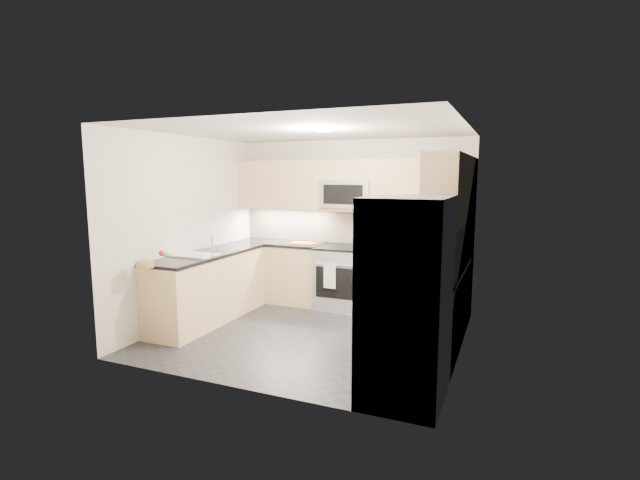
# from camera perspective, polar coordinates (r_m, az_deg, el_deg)

# --- Properties ---
(floor) EXTENTS (3.60, 3.20, 0.00)m
(floor) POSITION_cam_1_polar(r_m,az_deg,el_deg) (5.91, -1.34, -11.55)
(floor) COLOR #24252A
(floor) RESTS_ON ground
(ceiling) EXTENTS (3.60, 3.20, 0.02)m
(ceiling) POSITION_cam_1_polar(r_m,az_deg,el_deg) (5.60, -1.42, 13.34)
(ceiling) COLOR beige
(ceiling) RESTS_ON wall_back
(wall_back) EXTENTS (3.60, 0.02, 2.50)m
(wall_back) POSITION_cam_1_polar(r_m,az_deg,el_deg) (7.10, 3.90, 2.10)
(wall_back) COLOR beige
(wall_back) RESTS_ON floor
(wall_front) EXTENTS (3.60, 0.02, 2.50)m
(wall_front) POSITION_cam_1_polar(r_m,az_deg,el_deg) (4.23, -10.26, -2.06)
(wall_front) COLOR beige
(wall_front) RESTS_ON floor
(wall_left) EXTENTS (0.02, 3.20, 2.50)m
(wall_left) POSITION_cam_1_polar(r_m,az_deg,el_deg) (6.56, -15.90, 1.32)
(wall_left) COLOR beige
(wall_left) RESTS_ON floor
(wall_right) EXTENTS (0.02, 3.20, 2.50)m
(wall_right) POSITION_cam_1_polar(r_m,az_deg,el_deg) (5.16, 17.19, -0.48)
(wall_right) COLOR beige
(wall_right) RESTS_ON floor
(base_cab_back_left) EXTENTS (1.42, 0.60, 0.90)m
(base_cab_back_left) POSITION_cam_1_polar(r_m,az_deg,el_deg) (7.38, -4.98, -3.98)
(base_cab_back_left) COLOR #DBB784
(base_cab_back_left) RESTS_ON floor
(base_cab_back_right) EXTENTS (1.42, 0.60, 0.90)m
(base_cab_back_right) POSITION_cam_1_polar(r_m,az_deg,el_deg) (6.67, 11.92, -5.41)
(base_cab_back_right) COLOR #DBB784
(base_cab_back_right) RESTS_ON floor
(base_cab_right) EXTENTS (0.60, 1.70, 0.90)m
(base_cab_right) POSITION_cam_1_polar(r_m,az_deg,el_deg) (5.51, 13.87, -8.34)
(base_cab_right) COLOR #DBB784
(base_cab_right) RESTS_ON floor
(base_cab_peninsula) EXTENTS (0.60, 2.00, 0.90)m
(base_cab_peninsula) POSITION_cam_1_polar(r_m,az_deg,el_deg) (6.52, -13.55, -5.79)
(base_cab_peninsula) COLOR #DBB784
(base_cab_peninsula) RESTS_ON floor
(countertop_back_left) EXTENTS (1.42, 0.63, 0.04)m
(countertop_back_left) POSITION_cam_1_polar(r_m,az_deg,el_deg) (7.30, -5.03, -0.37)
(countertop_back_left) COLOR black
(countertop_back_left) RESTS_ON base_cab_back_left
(countertop_back_right) EXTENTS (1.42, 0.63, 0.04)m
(countertop_back_right) POSITION_cam_1_polar(r_m,az_deg,el_deg) (6.58, 12.04, -1.43)
(countertop_back_right) COLOR black
(countertop_back_right) RESTS_ON base_cab_back_right
(countertop_right) EXTENTS (0.63, 1.70, 0.04)m
(countertop_right) POSITION_cam_1_polar(r_m,az_deg,el_deg) (5.40, 14.03, -3.55)
(countertop_right) COLOR black
(countertop_right) RESTS_ON base_cab_right
(countertop_peninsula) EXTENTS (0.63, 2.00, 0.04)m
(countertop_peninsula) POSITION_cam_1_polar(r_m,az_deg,el_deg) (6.42, -13.69, -1.71)
(countertop_peninsula) COLOR black
(countertop_peninsula) RESTS_ON base_cab_peninsula
(upper_cab_back) EXTENTS (3.60, 0.35, 0.75)m
(upper_cab_back) POSITION_cam_1_polar(r_m,az_deg,el_deg) (6.90, 3.47, 6.72)
(upper_cab_back) COLOR #DBB784
(upper_cab_back) RESTS_ON wall_back
(upper_cab_right) EXTENTS (0.35, 1.95, 0.75)m
(upper_cab_right) POSITION_cam_1_polar(r_m,az_deg,el_deg) (5.40, 15.88, 6.07)
(upper_cab_right) COLOR #DBB784
(upper_cab_right) RESTS_ON wall_right
(backsplash_back) EXTENTS (3.60, 0.01, 0.51)m
(backsplash_back) POSITION_cam_1_polar(r_m,az_deg,el_deg) (7.10, 3.88, 1.65)
(backsplash_back) COLOR tan
(backsplash_back) RESTS_ON wall_back
(backsplash_right) EXTENTS (0.01, 2.30, 0.51)m
(backsplash_right) POSITION_cam_1_polar(r_m,az_deg,el_deg) (5.61, 17.57, -0.40)
(backsplash_right) COLOR tan
(backsplash_right) RESTS_ON wall_right
(gas_range) EXTENTS (0.76, 0.65, 0.91)m
(gas_range) POSITION_cam_1_polar(r_m,az_deg,el_deg) (6.93, 2.96, -4.71)
(gas_range) COLOR #A4A8AC
(gas_range) RESTS_ON floor
(range_cooktop) EXTENTS (0.76, 0.65, 0.03)m
(range_cooktop) POSITION_cam_1_polar(r_m,az_deg,el_deg) (6.84, 2.99, -0.95)
(range_cooktop) COLOR black
(range_cooktop) RESTS_ON gas_range
(oven_door_glass) EXTENTS (0.62, 0.02, 0.45)m
(oven_door_glass) POSITION_cam_1_polar(r_m,az_deg,el_deg) (6.63, 1.99, -5.34)
(oven_door_glass) COLOR black
(oven_door_glass) RESTS_ON gas_range
(oven_handle) EXTENTS (0.60, 0.02, 0.02)m
(oven_handle) POSITION_cam_1_polar(r_m,az_deg,el_deg) (6.55, 1.94, -3.08)
(oven_handle) COLOR #B2B5BA
(oven_handle) RESTS_ON gas_range
(microwave) EXTENTS (0.76, 0.40, 0.40)m
(microwave) POSITION_cam_1_polar(r_m,az_deg,el_deg) (6.88, 3.39, 5.67)
(microwave) COLOR #95989C
(microwave) RESTS_ON upper_cab_back
(microwave_door) EXTENTS (0.60, 0.01, 0.28)m
(microwave_door) POSITION_cam_1_polar(r_m,az_deg,el_deg) (6.69, 2.81, 5.61)
(microwave_door) COLOR black
(microwave_door) RESTS_ON microwave
(refrigerator) EXTENTS (0.70, 0.90, 1.80)m
(refrigerator) POSITION_cam_1_polar(r_m,az_deg,el_deg) (4.17, 10.58, -7.16)
(refrigerator) COLOR #929599
(refrigerator) RESTS_ON floor
(fridge_handle_left) EXTENTS (0.02, 0.02, 1.20)m
(fridge_handle_left) POSITION_cam_1_polar(r_m,az_deg,el_deg) (4.07, 4.94, -6.66)
(fridge_handle_left) COLOR #B2B5BA
(fridge_handle_left) RESTS_ON refrigerator
(fridge_handle_right) EXTENTS (0.02, 0.02, 1.20)m
(fridge_handle_right) POSITION_cam_1_polar(r_m,az_deg,el_deg) (4.41, 6.37, -5.55)
(fridge_handle_right) COLOR #B2B5BA
(fridge_handle_right) RESTS_ON refrigerator
(sink_basin) EXTENTS (0.52, 0.38, 0.16)m
(sink_basin) POSITION_cam_1_polar(r_m,az_deg,el_deg) (6.23, -15.03, -2.43)
(sink_basin) COLOR white
(sink_basin) RESTS_ON base_cab_peninsula
(faucet) EXTENTS (0.03, 0.03, 0.28)m
(faucet) POSITION_cam_1_polar(r_m,az_deg,el_deg) (6.05, -13.15, -0.76)
(faucet) COLOR silver
(faucet) RESTS_ON countertop_peninsula
(utensil_bowl) EXTENTS (0.32, 0.32, 0.16)m
(utensil_bowl) POSITION_cam_1_polar(r_m,az_deg,el_deg) (6.37, 15.47, -0.97)
(utensil_bowl) COLOR #5AA747
(utensil_bowl) RESTS_ON countertop_back_right
(cutting_board) EXTENTS (0.38, 0.27, 0.01)m
(cutting_board) POSITION_cam_1_polar(r_m,az_deg,el_deg) (7.09, -2.10, -0.38)
(cutting_board) COLOR #DE4114
(cutting_board) RESTS_ON countertop_back_left
(fruit_basket) EXTENTS (0.25, 0.25, 0.07)m
(fruit_basket) POSITION_cam_1_polar(r_m,az_deg,el_deg) (5.61, -20.76, -2.82)
(fruit_basket) COLOR #A6834D
(fruit_basket) RESTS_ON countertop_peninsula
(fruit_apple) EXTENTS (0.07, 0.07, 0.07)m
(fruit_apple) POSITION_cam_1_polar(r_m,az_deg,el_deg) (5.84, -18.90, -1.54)
(fruit_apple) COLOR red
(fruit_apple) RESTS_ON fruit_basket
(fruit_pear) EXTENTS (0.07, 0.07, 0.07)m
(fruit_pear) POSITION_cam_1_polar(r_m,az_deg,el_deg) (5.72, -18.40, -1.71)
(fruit_pear) COLOR #53A345
(fruit_pear) RESTS_ON fruit_basket
(dish_towel_check) EXTENTS (0.18, 0.03, 0.34)m
(dish_towel_check) POSITION_cam_1_polar(r_m,az_deg,el_deg) (6.60, 1.20, -4.51)
(dish_towel_check) COLOR white
(dish_towel_check) RESTS_ON oven_handle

